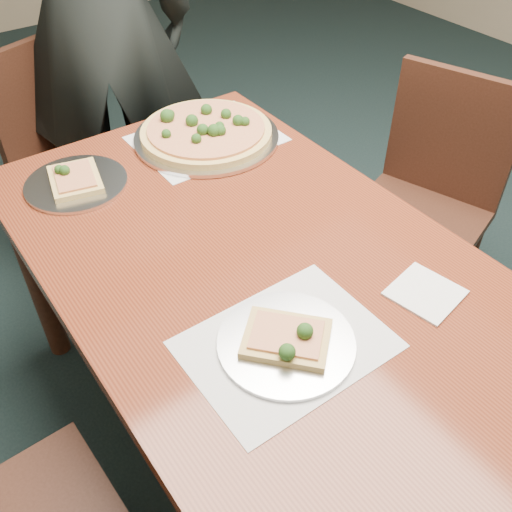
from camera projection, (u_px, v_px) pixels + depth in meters
ground at (360, 371)px, 2.02m from camera, size 8.00×8.00×0.00m
dining_table at (256, 284)px, 1.41m from camera, size 0.90×1.50×0.75m
chair_far at (73, 151)px, 2.15m from camera, size 0.54×0.54×0.91m
chair_right at (428, 195)px, 1.94m from camera, size 0.53×0.53×0.91m
diner at (95, 19)px, 1.95m from camera, size 0.82×0.68×1.92m
placemat_main at (207, 139)px, 1.76m from camera, size 0.42×0.32×0.00m
placemat_near at (286, 344)px, 1.15m from camera, size 0.40×0.30×0.00m
pizza_pan at (206, 132)px, 1.74m from camera, size 0.44×0.44×0.08m
slice_plate_near at (287, 341)px, 1.14m from camera, size 0.28×0.28×0.06m
slice_plate_far at (75, 181)px, 1.57m from camera, size 0.28×0.28×0.06m
napkin at (425, 293)px, 1.26m from camera, size 0.16×0.16×0.01m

